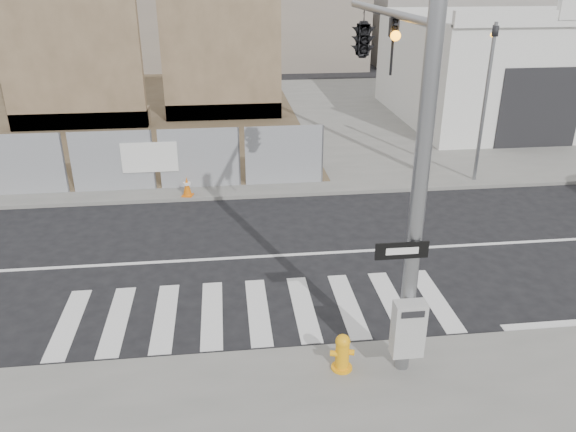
{
  "coord_description": "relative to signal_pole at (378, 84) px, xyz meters",
  "views": [
    {
      "loc": [
        -0.55,
        -12.85,
        6.87
      ],
      "look_at": [
        0.88,
        -0.63,
        1.4
      ],
      "focal_mm": 35.0,
      "sensor_mm": 36.0,
      "label": 1
    }
  ],
  "objects": [
    {
      "name": "utility_pole_right",
      "position": [
        4.01,
        7.55,
        0.42
      ],
      "size": [
        1.6,
        0.28,
        10.0
      ],
      "color": "#4B3823",
      "rests_on": "sidewalk_far"
    },
    {
      "name": "sidewalk_far",
      "position": [
        -2.49,
        16.05,
        -4.72
      ],
      "size": [
        50.0,
        20.0,
        0.12
      ],
      "primitive_type": "cube",
      "color": "slate",
      "rests_on": "ground"
    },
    {
      "name": "fire_hydrant",
      "position": [
        -1.11,
        -2.69,
        -4.3
      ],
      "size": [
        0.48,
        0.48,
        0.73
      ],
      "rotation": [
        0.0,
        0.0,
        -0.3
      ],
      "color": "#FFA70E",
      "rests_on": "sidewalk_near"
    },
    {
      "name": "traffic_cone_d",
      "position": [
        -4.31,
        6.27,
        -4.35
      ],
      "size": [
        0.41,
        0.41,
        0.64
      ],
      "rotation": [
        0.0,
        0.0,
        -0.27
      ],
      "color": "#DD630B",
      "rests_on": "sidewalk_far"
    },
    {
      "name": "concrete_wall_left",
      "position": [
        -9.49,
        15.13,
        -1.4
      ],
      "size": [
        6.0,
        1.3,
        8.0
      ],
      "color": "brown",
      "rests_on": "sidewalk_far"
    },
    {
      "name": "ground",
      "position": [
        -2.49,
        2.05,
        -4.78
      ],
      "size": [
        100.0,
        100.0,
        0.0
      ],
      "primitive_type": "plane",
      "color": "black",
      "rests_on": "ground"
    },
    {
      "name": "concrete_wall_right",
      "position": [
        -2.99,
        16.13,
        -1.4
      ],
      "size": [
        5.5,
        1.3,
        8.0
      ],
      "color": "brown",
      "rests_on": "sidewalk_far"
    },
    {
      "name": "signal_pole",
      "position": [
        0.0,
        0.0,
        0.0
      ],
      "size": [
        0.96,
        5.87,
        7.0
      ],
      "color": "gray",
      "rests_on": "sidewalk_near"
    },
    {
      "name": "far_signal_pole",
      "position": [
        5.51,
        6.65,
        -1.3
      ],
      "size": [
        0.16,
        0.2,
        5.6
      ],
      "color": "gray",
      "rests_on": "sidewalk_far"
    },
    {
      "name": "auto_shop",
      "position": [
        11.5,
        15.01,
        -2.25
      ],
      "size": [
        12.0,
        10.2,
        5.95
      ],
      "color": "silver",
      "rests_on": "sidewalk_far"
    }
  ]
}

